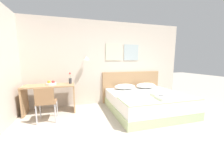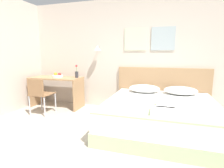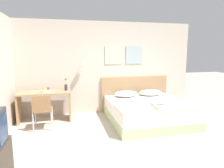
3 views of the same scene
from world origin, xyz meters
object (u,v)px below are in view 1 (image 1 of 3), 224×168
at_px(headboard, 132,87).
at_px(pillow_left, 125,87).
at_px(throw_blanket, 159,98).
at_px(fruit_bowl, 51,83).
at_px(desk_chair, 46,101).
at_px(desk, 50,93).
at_px(bed, 146,102).
at_px(pillow_right, 146,85).
at_px(folded_towel_mid_bed, 165,98).
at_px(folded_towel_near_foot, 158,95).
at_px(flower_vase, 70,80).

bearing_deg(headboard, pillow_left, -140.15).
bearing_deg(headboard, throw_blanket, -90.00).
bearing_deg(throw_blanket, fruit_bowl, 154.44).
bearing_deg(desk_chair, throw_blanket, -12.50).
bearing_deg(desk, bed, -13.93).
height_order(desk, fruit_bowl, fruit_bowl).
bearing_deg(pillow_right, pillow_left, 180.00).
bearing_deg(folded_towel_mid_bed, throw_blanket, 111.99).
xyz_separation_m(folded_towel_near_foot, flower_vase, (-2.13, 1.15, 0.32)).
xyz_separation_m(bed, desk_chair, (-2.60, -0.00, 0.25)).
height_order(folded_towel_near_foot, fruit_bowl, fruit_bowl).
height_order(folded_towel_mid_bed, desk_chair, desk_chair).
distance_m(throw_blanket, folded_towel_near_foot, 0.16).
bearing_deg(pillow_right, desk_chair, -166.54).
relative_size(desk, flower_vase, 4.04).
bearing_deg(flower_vase, desk, -172.85).
bearing_deg(folded_towel_near_foot, bed, 99.36).
xyz_separation_m(pillow_right, throw_blanket, (-0.38, -1.29, -0.07)).
height_order(throw_blanket, fruit_bowl, fruit_bowl).
relative_size(folded_towel_near_foot, folded_towel_mid_bed, 1.00).
xyz_separation_m(pillow_right, fruit_bowl, (-2.93, -0.07, 0.22)).
xyz_separation_m(bed, fruit_bowl, (-2.55, 0.64, 0.56)).
distance_m(headboard, desk, 2.63).
bearing_deg(folded_towel_near_foot, desk, 157.93).
xyz_separation_m(folded_towel_near_foot, folded_towel_mid_bed, (-0.02, -0.28, 0.00)).
bearing_deg(throw_blanket, pillow_right, 73.62).
bearing_deg(pillow_right, folded_towel_mid_bed, -102.72).
height_order(pillow_right, fruit_bowl, fruit_bowl).
bearing_deg(flower_vase, desk_chair, -127.53).
distance_m(pillow_right, folded_towel_mid_bed, 1.47).
bearing_deg(flower_vase, pillow_left, -0.11).
height_order(pillow_left, fruit_bowl, fruit_bowl).
bearing_deg(folded_towel_mid_bed, headboard, 91.85).
distance_m(pillow_left, flower_vase, 1.70).
relative_size(throw_blanket, desk, 1.46).
bearing_deg(headboard, pillow_right, -39.85).
xyz_separation_m(headboard, throw_blanket, (0.00, -1.61, 0.00)).
height_order(desk_chair, fruit_bowl, fruit_bowl).
distance_m(headboard, throw_blanket, 1.61).
height_order(pillow_left, flower_vase, flower_vase).
bearing_deg(bed, fruit_bowl, 165.89).
relative_size(bed, desk_chair, 2.41).
distance_m(folded_towel_near_foot, flower_vase, 2.44).
xyz_separation_m(bed, headboard, (0.00, 1.03, 0.27)).
relative_size(desk_chair, fruit_bowl, 3.17).
height_order(desk, flower_vase, flower_vase).
relative_size(bed, folded_towel_near_foot, 5.67).
relative_size(bed, folded_towel_mid_bed, 5.67).
height_order(pillow_left, desk_chair, desk_chair).
relative_size(headboard, fruit_bowl, 7.96).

